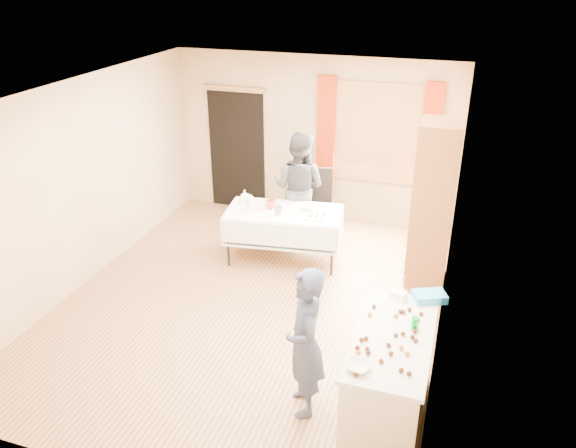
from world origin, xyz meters
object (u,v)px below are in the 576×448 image
(cabinet, at_px, (433,205))
(counter, at_px, (389,377))
(party_table, at_px, (284,231))
(chair, at_px, (317,216))
(girl, at_px, (305,343))
(woman, at_px, (299,188))

(cabinet, height_order, counter, cabinet)
(counter, height_order, party_table, counter)
(counter, xyz_separation_m, chair, (-1.62, 3.47, -0.14))
(counter, height_order, girl, girl)
(party_table, xyz_separation_m, chair, (0.24, 0.90, -0.14))
(party_table, height_order, girl, girl)
(chair, distance_m, woman, 0.62)
(cabinet, relative_size, woman, 1.28)
(chair, height_order, woman, woman)
(counter, xyz_separation_m, woman, (-1.85, 3.25, 0.39))
(cabinet, xyz_separation_m, girl, (-0.86, -2.76, -0.33))
(cabinet, distance_m, chair, 2.06)
(party_table, bearing_deg, counter, -61.83)
(girl, bearing_deg, party_table, 177.62)
(woman, bearing_deg, counter, 127.83)
(party_table, xyz_separation_m, girl, (1.10, -2.70, 0.30))
(woman, bearing_deg, girl, 116.14)
(cabinet, xyz_separation_m, chair, (-1.72, 0.84, -0.76))
(party_table, xyz_separation_m, woman, (0.01, 0.67, 0.39))
(cabinet, height_order, woman, cabinet)
(counter, xyz_separation_m, party_table, (-1.86, 2.57, -0.01))
(counter, relative_size, girl, 0.96)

